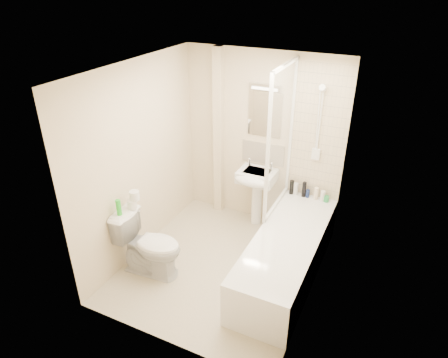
% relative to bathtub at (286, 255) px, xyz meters
% --- Properties ---
extents(floor, '(2.50, 2.50, 0.00)m').
position_rel_bathtub_xyz_m(floor, '(-0.75, -0.20, -0.29)').
color(floor, beige).
rests_on(floor, ground).
extents(wall_back, '(2.20, 0.02, 2.40)m').
position_rel_bathtub_xyz_m(wall_back, '(-0.75, 1.05, 0.91)').
color(wall_back, beige).
rests_on(wall_back, ground).
extents(wall_left, '(0.02, 2.50, 2.40)m').
position_rel_bathtub_xyz_m(wall_left, '(-1.85, -0.20, 0.91)').
color(wall_left, beige).
rests_on(wall_left, ground).
extents(wall_right, '(0.02, 2.50, 2.40)m').
position_rel_bathtub_xyz_m(wall_right, '(0.35, -0.20, 0.91)').
color(wall_right, beige).
rests_on(wall_right, ground).
extents(ceiling, '(2.20, 2.50, 0.02)m').
position_rel_bathtub_xyz_m(ceiling, '(-0.75, -0.20, 2.11)').
color(ceiling, white).
rests_on(ceiling, wall_back).
extents(tile_back, '(0.70, 0.01, 1.75)m').
position_rel_bathtub_xyz_m(tile_back, '(0.00, 1.04, 1.14)').
color(tile_back, beige).
rests_on(tile_back, wall_back).
extents(tile_right, '(0.01, 2.10, 1.75)m').
position_rel_bathtub_xyz_m(tile_right, '(0.34, 0.00, 1.14)').
color(tile_right, beige).
rests_on(tile_right, wall_right).
extents(pipe_boxing, '(0.12, 0.12, 2.40)m').
position_rel_bathtub_xyz_m(pipe_boxing, '(-1.37, 0.99, 0.91)').
color(pipe_boxing, beige).
rests_on(pipe_boxing, ground).
extents(splashback, '(0.60, 0.02, 0.30)m').
position_rel_bathtub_xyz_m(splashback, '(-0.72, 1.04, 0.74)').
color(splashback, beige).
rests_on(splashback, wall_back).
extents(mirror, '(0.46, 0.01, 0.60)m').
position_rel_bathtub_xyz_m(mirror, '(-0.72, 1.04, 1.29)').
color(mirror, white).
rests_on(mirror, wall_back).
extents(strip_light, '(0.42, 0.07, 0.07)m').
position_rel_bathtub_xyz_m(strip_light, '(-0.72, 1.02, 1.66)').
color(strip_light, silver).
rests_on(strip_light, wall_back).
extents(bathtub, '(0.70, 2.10, 0.55)m').
position_rel_bathtub_xyz_m(bathtub, '(0.00, 0.00, 0.00)').
color(bathtub, white).
rests_on(bathtub, ground).
extents(shower_screen, '(0.04, 0.92, 1.80)m').
position_rel_bathtub_xyz_m(shower_screen, '(-0.35, 0.60, 1.16)').
color(shower_screen, white).
rests_on(shower_screen, bathtub).
extents(shower_fixture, '(0.10, 0.16, 0.99)m').
position_rel_bathtub_xyz_m(shower_fixture, '(-0.00, 0.99, 1.26)').
color(shower_fixture, white).
rests_on(shower_fixture, wall_back).
extents(pedestal_sink, '(0.50, 0.47, 0.96)m').
position_rel_bathtub_xyz_m(pedestal_sink, '(-0.72, 0.81, 0.38)').
color(pedestal_sink, white).
rests_on(pedestal_sink, ground).
extents(bottle_black_a, '(0.06, 0.06, 0.20)m').
position_rel_bathtub_xyz_m(bottle_black_a, '(-0.26, 0.96, 0.36)').
color(bottle_black_a, black).
rests_on(bottle_black_a, bathtub).
extents(bottle_white_a, '(0.06, 0.06, 0.17)m').
position_rel_bathtub_xyz_m(bottle_white_a, '(-0.20, 0.96, 0.35)').
color(bottle_white_a, silver).
rests_on(bottle_white_a, bathtub).
extents(bottle_black_b, '(0.05, 0.05, 0.21)m').
position_rel_bathtub_xyz_m(bottle_black_b, '(-0.09, 0.96, 0.37)').
color(bottle_black_b, black).
rests_on(bottle_black_b, bathtub).
extents(bottle_blue, '(0.05, 0.05, 0.11)m').
position_rel_bathtub_xyz_m(bottle_blue, '(-0.04, 0.96, 0.32)').
color(bottle_blue, navy).
rests_on(bottle_blue, bathtub).
extents(bottle_cream, '(0.06, 0.06, 0.17)m').
position_rel_bathtub_xyz_m(bottle_cream, '(0.07, 0.96, 0.35)').
color(bottle_cream, '#F4E0BD').
rests_on(bottle_cream, bathtub).
extents(bottle_white_b, '(0.06, 0.06, 0.14)m').
position_rel_bathtub_xyz_m(bottle_white_b, '(0.16, 0.96, 0.33)').
color(bottle_white_b, white).
rests_on(bottle_white_b, bathtub).
extents(bottle_green, '(0.07, 0.07, 0.08)m').
position_rel_bathtub_xyz_m(bottle_green, '(0.21, 0.96, 0.30)').
color(bottle_green, green).
rests_on(bottle_green, bathtub).
extents(toilet, '(0.57, 0.85, 0.79)m').
position_rel_bathtub_xyz_m(toilet, '(-1.47, -0.65, 0.11)').
color(toilet, white).
rests_on(toilet, ground).
extents(toilet_roll_lower, '(0.11, 0.11, 0.11)m').
position_rel_bathtub_xyz_m(toilet_roll_lower, '(-1.72, -0.58, 0.55)').
color(toilet_roll_lower, white).
rests_on(toilet_roll_lower, toilet).
extents(toilet_roll_upper, '(0.11, 0.11, 0.11)m').
position_rel_bathtub_xyz_m(toilet_roll_upper, '(-1.69, -0.55, 0.66)').
color(toilet_roll_upper, white).
rests_on(toilet_roll_upper, toilet_roll_lower).
extents(green_bottle, '(0.06, 0.06, 0.19)m').
position_rel_bathtub_xyz_m(green_bottle, '(-1.76, -0.75, 0.60)').
color(green_bottle, green).
rests_on(green_bottle, toilet).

